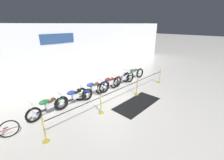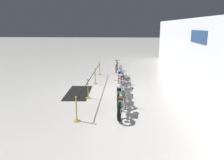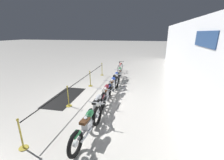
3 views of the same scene
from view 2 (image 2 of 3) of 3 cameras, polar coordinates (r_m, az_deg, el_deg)
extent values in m
plane|color=silver|center=(12.92, -0.55, -2.83)|extent=(120.00, 120.00, 0.00)
cube|color=white|center=(13.19, 22.37, 5.80)|extent=(28.00, 0.25, 4.20)
cube|color=navy|center=(13.44, 21.63, 10.48)|extent=(2.64, 0.04, 0.70)
torus|color=black|center=(16.82, 2.09, 2.41)|extent=(0.73, 0.16, 0.73)
torus|color=black|center=(15.43, 2.39, 1.34)|extent=(0.73, 0.16, 0.73)
cylinder|color=silver|center=(16.82, 2.09, 2.41)|extent=(0.18, 0.09, 0.17)
cylinder|color=silver|center=(15.43, 2.39, 1.34)|extent=(0.18, 0.09, 0.17)
cylinder|color=silver|center=(16.85, 2.08, 3.41)|extent=(0.31, 0.08, 0.59)
cube|color=silver|center=(16.04, 2.25, 2.42)|extent=(0.38, 0.25, 0.26)
cylinder|color=silver|center=(16.04, 2.25, 3.15)|extent=(0.19, 0.12, 0.24)
cylinder|color=silver|center=(15.96, 2.26, 3.09)|extent=(0.19, 0.12, 0.24)
cylinder|color=silver|center=(15.79, 2.81, 1.70)|extent=(0.70, 0.12, 0.07)
cube|color=black|center=(16.12, 2.23, 1.96)|extent=(1.14, 0.14, 0.06)
ellipsoid|color=#1E6B38|center=(16.22, 2.21, 3.48)|extent=(0.47, 0.25, 0.22)
cube|color=#4C2D19|center=(15.87, 2.28, 3.10)|extent=(0.41, 0.23, 0.09)
cube|color=#1E6B38|center=(15.42, 2.38, 2.34)|extent=(0.33, 0.18, 0.08)
cylinder|color=silver|center=(16.70, 2.11, 4.24)|extent=(0.08, 0.62, 0.04)
sphere|color=silver|center=(16.80, 2.09, 3.82)|extent=(0.14, 0.14, 0.14)
torus|color=black|center=(15.50, 2.32, 1.38)|extent=(0.72, 0.15, 0.71)
torus|color=black|center=(13.97, 1.91, -0.03)|extent=(0.72, 0.15, 0.71)
cylinder|color=silver|center=(15.50, 2.32, 1.38)|extent=(0.17, 0.09, 0.17)
cylinder|color=silver|center=(13.97, 1.91, -0.03)|extent=(0.17, 0.09, 0.17)
cylinder|color=silver|center=(15.53, 2.35, 2.47)|extent=(0.31, 0.07, 0.59)
cube|color=silver|center=(14.65, 2.12, 1.27)|extent=(0.37, 0.24, 0.26)
cylinder|color=silver|center=(14.65, 2.14, 2.07)|extent=(0.18, 0.12, 0.24)
cylinder|color=silver|center=(14.57, 2.11, 2.00)|extent=(0.18, 0.12, 0.24)
cylinder|color=silver|center=(14.38, 2.59, 0.45)|extent=(0.70, 0.10, 0.07)
cube|color=black|center=(14.73, 2.13, 0.78)|extent=(1.27, 0.12, 0.06)
ellipsoid|color=navy|center=(14.82, 2.19, 2.45)|extent=(0.47, 0.24, 0.22)
cube|color=black|center=(14.48, 2.09, 2.01)|extent=(0.41, 0.22, 0.09)
cube|color=navy|center=(13.96, 1.93, 1.03)|extent=(0.33, 0.18, 0.08)
cylinder|color=silver|center=(15.37, 2.33, 3.36)|extent=(0.07, 0.62, 0.04)
sphere|color=silver|center=(15.48, 2.35, 2.91)|extent=(0.14, 0.14, 0.14)
torus|color=black|center=(14.24, 2.70, 0.42)|extent=(0.81, 0.20, 0.80)
torus|color=black|center=(12.64, 1.95, -1.33)|extent=(0.81, 0.20, 0.80)
cylinder|color=silver|center=(14.24, 2.70, 0.42)|extent=(0.20, 0.10, 0.19)
cylinder|color=silver|center=(12.64, 1.95, -1.33)|extent=(0.20, 0.10, 0.19)
cylinder|color=silver|center=(14.26, 2.75, 1.61)|extent=(0.31, 0.08, 0.59)
cube|color=silver|center=(13.35, 2.33, 0.20)|extent=(0.38, 0.25, 0.26)
cylinder|color=silver|center=(13.34, 2.36, 1.08)|extent=(0.19, 0.13, 0.24)
cylinder|color=silver|center=(13.26, 2.32, 1.00)|extent=(0.19, 0.13, 0.24)
cylinder|color=silver|center=(13.08, 2.79, -0.72)|extent=(0.70, 0.13, 0.07)
cube|color=black|center=(13.43, 2.35, -0.32)|extent=(1.33, 0.18, 0.06)
ellipsoid|color=navy|center=(13.51, 2.45, 1.51)|extent=(0.48, 0.26, 0.22)
cube|color=#4C2D19|center=(13.17, 2.28, 1.00)|extent=(0.42, 0.24, 0.09)
cube|color=navy|center=(12.61, 1.98, -0.01)|extent=(0.33, 0.19, 0.08)
cylinder|color=silver|center=(14.10, 2.72, 2.57)|extent=(0.09, 0.62, 0.04)
sphere|color=silver|center=(14.20, 2.75, 2.08)|extent=(0.14, 0.14, 0.14)
torus|color=black|center=(12.92, 2.04, -1.07)|extent=(0.77, 0.14, 0.77)
torus|color=black|center=(11.40, 2.10, -3.14)|extent=(0.77, 0.14, 0.77)
cylinder|color=silver|center=(12.92, 2.04, -1.07)|extent=(0.18, 0.08, 0.18)
cylinder|color=silver|center=(11.40, 2.10, -3.14)|extent=(0.18, 0.08, 0.18)
cylinder|color=silver|center=(12.94, 2.05, 0.24)|extent=(0.30, 0.06, 0.59)
cube|color=silver|center=(12.07, 2.08, -1.38)|extent=(0.37, 0.23, 0.26)
cylinder|color=silver|center=(12.05, 2.09, -0.41)|extent=(0.18, 0.11, 0.24)
cylinder|color=silver|center=(11.97, 2.09, -0.51)|extent=(0.18, 0.11, 0.24)
cylinder|color=silver|center=(11.82, 2.76, -2.42)|extent=(0.70, 0.09, 0.07)
cube|color=black|center=(12.15, 2.07, -1.95)|extent=(1.27, 0.09, 0.06)
ellipsoid|color=maroon|center=(12.22, 2.08, 0.08)|extent=(0.47, 0.23, 0.22)
cube|color=#4C2D19|center=(11.88, 2.09, -0.52)|extent=(0.41, 0.21, 0.09)
cube|color=maroon|center=(11.37, 2.11, -1.73)|extent=(0.32, 0.17, 0.08)
cylinder|color=silver|center=(12.77, 2.06, 1.29)|extent=(0.05, 0.62, 0.04)
sphere|color=silver|center=(12.88, 2.06, 0.76)|extent=(0.14, 0.14, 0.14)
torus|color=black|center=(11.70, 2.04, -2.71)|extent=(0.76, 0.12, 0.76)
torus|color=black|center=(10.11, 1.69, -5.43)|extent=(0.76, 0.12, 0.76)
cylinder|color=silver|center=(11.70, 2.04, -2.71)|extent=(0.18, 0.08, 0.18)
cylinder|color=silver|center=(10.11, 1.69, -5.43)|extent=(0.18, 0.08, 0.18)
cylinder|color=silver|center=(11.71, 2.07, -1.25)|extent=(0.30, 0.06, 0.59)
cube|color=silver|center=(10.80, 1.87, -3.24)|extent=(0.36, 0.23, 0.26)
cylinder|color=silver|center=(10.78, 1.89, -2.16)|extent=(0.18, 0.11, 0.24)
cylinder|color=silver|center=(10.71, 1.87, -2.29)|extent=(0.18, 0.11, 0.24)
cylinder|color=silver|center=(10.56, 2.56, -4.47)|extent=(0.70, 0.08, 0.07)
cube|color=#47474C|center=(10.89, 1.88, -3.87)|extent=(1.34, 0.08, 0.06)
ellipsoid|color=#B7BABF|center=(10.95, 1.93, -1.59)|extent=(0.46, 0.23, 0.22)
cube|color=black|center=(10.62, 1.86, -2.32)|extent=(0.40, 0.21, 0.09)
cube|color=#B7BABF|center=(10.07, 1.71, -3.84)|extent=(0.32, 0.17, 0.08)
cylinder|color=silver|center=(11.53, 2.06, -0.12)|extent=(0.05, 0.62, 0.04)
sphere|color=silver|center=(11.64, 2.07, -0.69)|extent=(0.14, 0.14, 0.14)
torus|color=black|center=(10.33, 2.82, -4.93)|extent=(0.79, 0.18, 0.79)
torus|color=black|center=(8.84, 1.93, -8.26)|extent=(0.79, 0.18, 0.79)
cylinder|color=silver|center=(10.33, 2.82, -4.93)|extent=(0.19, 0.09, 0.19)
cylinder|color=silver|center=(8.84, 1.93, -8.26)|extent=(0.19, 0.09, 0.19)
cylinder|color=silver|center=(10.33, 2.88, -3.29)|extent=(0.31, 0.08, 0.59)
cube|color=silver|center=(9.48, 2.39, -5.67)|extent=(0.38, 0.25, 0.26)
cylinder|color=silver|center=(9.45, 2.43, -4.44)|extent=(0.19, 0.12, 0.24)
cylinder|color=silver|center=(9.37, 2.38, -4.60)|extent=(0.19, 0.12, 0.24)
cylinder|color=silver|center=(9.24, 3.08, -7.14)|extent=(0.70, 0.12, 0.07)
cube|color=#47474C|center=(9.57, 2.41, -6.36)|extent=(1.28, 0.16, 0.06)
ellipsoid|color=#1E6B38|center=(9.61, 2.53, -3.75)|extent=(0.48, 0.26, 0.22)
cube|color=#4C2D19|center=(9.28, 2.33, -4.66)|extent=(0.41, 0.23, 0.09)
cube|color=#1E6B38|center=(8.78, 1.98, -6.43)|extent=(0.33, 0.18, 0.08)
cylinder|color=silver|center=(10.14, 2.84, -2.03)|extent=(0.08, 0.62, 0.04)
sphere|color=silver|center=(10.26, 2.87, -2.66)|extent=(0.14, 0.14, 0.14)
torus|color=black|center=(18.82, 1.45, 3.66)|extent=(0.73, 0.10, 0.73)
torus|color=black|center=(17.82, 1.11, 3.07)|extent=(0.73, 0.10, 0.73)
cylinder|color=red|center=(18.33, 1.30, 4.08)|extent=(0.60, 0.08, 0.43)
cylinder|color=red|center=(18.25, 1.29, 4.67)|extent=(0.55, 0.08, 0.04)
cylinder|color=red|center=(18.07, 1.22, 4.19)|extent=(0.15, 0.05, 0.55)
cube|color=black|center=(17.99, 1.21, 5.05)|extent=(0.19, 0.09, 0.05)
cylinder|color=red|center=(18.02, 1.18, 3.20)|extent=(0.46, 0.06, 0.03)
cylinder|color=black|center=(18.67, 1.44, 5.20)|extent=(0.06, 0.48, 0.03)
cylinder|color=black|center=(18.26, 1.25, 3.08)|extent=(0.12, 0.06, 0.12)
cylinder|color=gold|center=(17.14, -3.21, 1.42)|extent=(0.28, 0.28, 0.03)
cylinder|color=gold|center=(17.04, -3.23, 3.02)|extent=(0.05, 0.05, 0.95)
sphere|color=gold|center=(16.95, -3.26, 4.72)|extent=(0.08, 0.08, 0.08)
cylinder|color=black|center=(15.63, -3.80, 3.42)|extent=(2.64, 0.04, 0.04)
cylinder|color=black|center=(12.86, -5.29, 1.09)|extent=(2.83, 0.04, 0.04)
cylinder|color=black|center=(10.09, -7.65, -2.61)|extent=(2.75, 0.04, 0.04)
cylinder|color=gold|center=(14.49, -4.38, -0.95)|extent=(0.28, 0.28, 0.03)
cylinder|color=gold|center=(14.37, -4.42, 0.92)|extent=(0.05, 0.05, 0.95)
sphere|color=gold|center=(14.26, -4.46, 2.94)|extent=(0.08, 0.08, 0.08)
cylinder|color=gold|center=(11.70, -6.23, -4.68)|extent=(0.28, 0.28, 0.03)
cylinder|color=gold|center=(11.55, -6.30, -2.39)|extent=(0.05, 0.05, 0.95)
sphere|color=gold|center=(11.42, -6.36, 0.09)|extent=(0.08, 0.08, 0.08)
cylinder|color=gold|center=(9.08, -9.15, -10.45)|extent=(0.28, 0.28, 0.03)
cylinder|color=gold|center=(8.89, -9.27, -7.59)|extent=(0.05, 0.05, 0.95)
sphere|color=gold|center=(8.71, -9.40, -4.44)|extent=(0.08, 0.08, 0.08)
cube|color=black|center=(12.68, -8.82, -3.31)|extent=(2.96, 1.39, 0.01)
camera|label=1|loc=(19.25, -18.11, 14.61)|focal=24.00mm
camera|label=3|loc=(5.27, 21.66, 9.49)|focal=24.00mm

